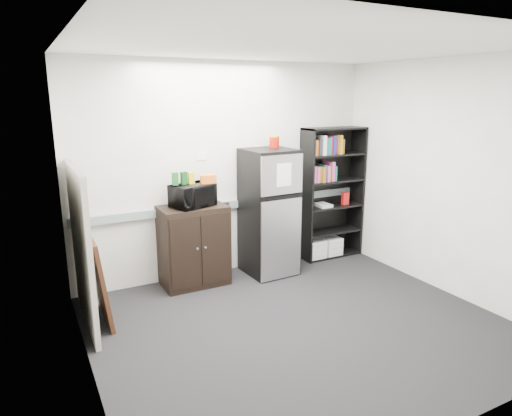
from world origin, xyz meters
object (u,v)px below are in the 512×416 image
at_px(cabinet, 194,246).
at_px(bookshelf, 331,190).
at_px(cubicle_partition, 81,247).
at_px(microwave, 193,196).
at_px(refrigerator, 269,212).

bearing_deg(cabinet, bookshelf, 1.80).
relative_size(bookshelf, cabinet, 1.87).
bearing_deg(cubicle_partition, microwave, 17.01).
bearing_deg(bookshelf, microwave, -177.76).
distance_m(bookshelf, cubicle_partition, 3.45).
distance_m(bookshelf, refrigerator, 1.09).
xyz_separation_m(bookshelf, cabinet, (-2.08, -0.07, -0.48)).
relative_size(bookshelf, microwave, 3.78).
distance_m(bookshelf, microwave, 2.09).
height_order(bookshelf, refrigerator, bookshelf).
distance_m(cubicle_partition, microwave, 1.42).
height_order(cubicle_partition, refrigerator, refrigerator).
xyz_separation_m(bookshelf, refrigerator, (-1.07, -0.15, -0.16)).
xyz_separation_m(bookshelf, cubicle_partition, (-3.41, -0.49, -0.16)).
distance_m(cubicle_partition, refrigerator, 2.36).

